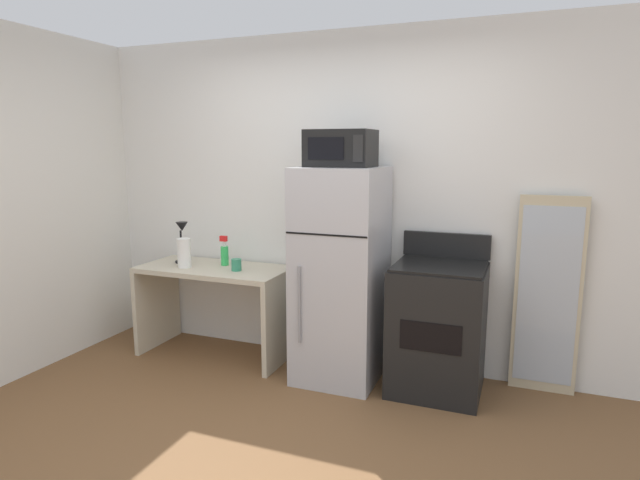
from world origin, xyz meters
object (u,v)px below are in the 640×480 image
object	(u,v)px
desk_lamp	(182,235)
leaning_mirror	(547,296)
refrigerator	(341,275)
oven_range	(438,327)
desk	(215,293)
spray_bottle	(225,254)
paper_towel_roll	(184,253)
coffee_mug	(236,265)
microwave	(341,148)

from	to	relation	value
desk_lamp	leaning_mirror	bearing A→B (deg)	4.53
refrigerator	oven_range	world-z (taller)	refrigerator
desk	spray_bottle	world-z (taller)	spray_bottle
desk_lamp	spray_bottle	world-z (taller)	desk_lamp
paper_towel_roll	leaning_mirror	xyz separation A→B (m)	(2.76, 0.35, -0.17)
spray_bottle	coffee_mug	world-z (taller)	spray_bottle
oven_range	leaning_mirror	bearing A→B (deg)	19.84
coffee_mug	oven_range	bearing A→B (deg)	1.71
desk_lamp	leaning_mirror	world-z (taller)	leaning_mirror
paper_towel_roll	coffee_mug	distance (m)	0.47
coffee_mug	oven_range	world-z (taller)	oven_range
desk	spray_bottle	distance (m)	0.33
coffee_mug	leaning_mirror	distance (m)	2.32
refrigerator	spray_bottle	bearing A→B (deg)	173.71
spray_bottle	oven_range	world-z (taller)	oven_range
spray_bottle	paper_towel_roll	world-z (taller)	spray_bottle
desk_lamp	coffee_mug	xyz separation A→B (m)	(0.56, -0.08, -0.19)
refrigerator	microwave	bearing A→B (deg)	-89.69
paper_towel_roll	desk	bearing A→B (deg)	24.57
microwave	leaning_mirror	world-z (taller)	microwave
desk_lamp	spray_bottle	bearing A→B (deg)	9.20
spray_bottle	refrigerator	size ratio (longest dim) A/B	0.16
refrigerator	oven_range	size ratio (longest dim) A/B	1.44
paper_towel_roll	refrigerator	size ratio (longest dim) A/B	0.15
refrigerator	microwave	xyz separation A→B (m)	(0.00, -0.02, 0.92)
refrigerator	oven_range	xyz separation A→B (m)	(0.72, 0.03, -0.32)
desk_lamp	leaning_mirror	xyz separation A→B (m)	(2.86, 0.23, -0.29)
spray_bottle	paper_towel_roll	size ratio (longest dim) A/B	1.04
desk_lamp	refrigerator	xyz separation A→B (m)	(1.44, -0.06, -0.20)
coffee_mug	desk_lamp	bearing A→B (deg)	172.30
oven_range	leaning_mirror	world-z (taller)	leaning_mirror
desk	desk_lamp	bearing A→B (deg)	175.57
desk_lamp	coffee_mug	world-z (taller)	desk_lamp
microwave	leaning_mirror	size ratio (longest dim) A/B	0.33
spray_bottle	microwave	bearing A→B (deg)	-7.41
desk	leaning_mirror	bearing A→B (deg)	5.66
paper_towel_roll	oven_range	bearing A→B (deg)	2.68
coffee_mug	microwave	world-z (taller)	microwave
paper_towel_roll	refrigerator	world-z (taller)	refrigerator
spray_bottle	refrigerator	xyz separation A→B (m)	(1.06, -0.12, -0.06)
coffee_mug	refrigerator	xyz separation A→B (m)	(0.87, 0.02, -0.01)
desk_lamp	spray_bottle	distance (m)	0.40
paper_towel_roll	microwave	distance (m)	1.58
coffee_mug	refrigerator	distance (m)	0.87
coffee_mug	spray_bottle	bearing A→B (deg)	144.32
microwave	leaning_mirror	distance (m)	1.77
desk_lamp	refrigerator	size ratio (longest dim) A/B	0.22
desk	desk_lamp	world-z (taller)	desk_lamp
spray_bottle	leaning_mirror	distance (m)	2.50
refrigerator	leaning_mirror	distance (m)	1.45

